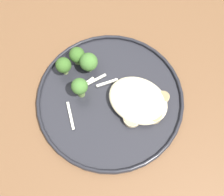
# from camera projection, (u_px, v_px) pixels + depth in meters

# --- Properties ---
(ground) EXTENTS (6.00, 6.00, 0.00)m
(ground) POSITION_uv_depth(u_px,v_px,m) (110.00, 162.00, 1.26)
(ground) COLOR #665B51
(wooden_dining_table) EXTENTS (1.40, 1.00, 0.74)m
(wooden_dining_table) POSITION_uv_depth(u_px,v_px,m) (108.00, 117.00, 0.65)
(wooden_dining_table) COLOR brown
(wooden_dining_table) RESTS_ON ground
(dinner_plate) EXTENTS (0.29, 0.29, 0.02)m
(dinner_plate) POSITION_uv_depth(u_px,v_px,m) (112.00, 100.00, 0.57)
(dinner_plate) COLOR #232328
(dinner_plate) RESTS_ON wooden_dining_table
(noodle_bed) EXTENTS (0.12, 0.09, 0.03)m
(noodle_bed) POSITION_uv_depth(u_px,v_px,m) (138.00, 100.00, 0.55)
(noodle_bed) COLOR beige
(noodle_bed) RESTS_ON dinner_plate
(seared_scallop_tiny_bay) EXTENTS (0.03, 0.03, 0.01)m
(seared_scallop_tiny_bay) POSITION_uv_depth(u_px,v_px,m) (124.00, 104.00, 0.55)
(seared_scallop_tiny_bay) COLOR #DBB77A
(seared_scallop_tiny_bay) RESTS_ON dinner_plate
(seared_scallop_tilted_round) EXTENTS (0.03, 0.03, 0.02)m
(seared_scallop_tilted_round) POSITION_uv_depth(u_px,v_px,m) (138.00, 99.00, 0.55)
(seared_scallop_tilted_round) COLOR beige
(seared_scallop_tilted_round) RESTS_ON dinner_plate
(seared_scallop_on_noodles) EXTENTS (0.02, 0.02, 0.02)m
(seared_scallop_on_noodles) POSITION_uv_depth(u_px,v_px,m) (163.00, 98.00, 0.56)
(seared_scallop_on_noodles) COLOR #DBB77A
(seared_scallop_on_noodles) RESTS_ON dinner_plate
(seared_scallop_half_hidden) EXTENTS (0.03, 0.03, 0.02)m
(seared_scallop_half_hidden) POSITION_uv_depth(u_px,v_px,m) (154.00, 114.00, 0.54)
(seared_scallop_half_hidden) COLOR #E5C689
(seared_scallop_half_hidden) RESTS_ON dinner_plate
(seared_scallop_right_edge) EXTENTS (0.03, 0.03, 0.01)m
(seared_scallop_right_edge) POSITION_uv_depth(u_px,v_px,m) (132.00, 119.00, 0.54)
(seared_scallop_right_edge) COLOR beige
(seared_scallop_right_edge) RESTS_ON dinner_plate
(broccoli_floret_split_head) EXTENTS (0.03, 0.03, 0.06)m
(broccoli_floret_split_head) POSITION_uv_depth(u_px,v_px,m) (80.00, 87.00, 0.54)
(broccoli_floret_split_head) COLOR #7A994C
(broccoli_floret_split_head) RESTS_ON dinner_plate
(broccoli_floret_beside_noodles) EXTENTS (0.03, 0.03, 0.04)m
(broccoli_floret_beside_noodles) POSITION_uv_depth(u_px,v_px,m) (77.00, 55.00, 0.57)
(broccoli_floret_beside_noodles) COLOR #7A994C
(broccoli_floret_beside_noodles) RESTS_ON dinner_plate
(broccoli_floret_near_rim) EXTENTS (0.04, 0.04, 0.05)m
(broccoli_floret_near_rim) POSITION_uv_depth(u_px,v_px,m) (89.00, 62.00, 0.56)
(broccoli_floret_near_rim) COLOR #89A356
(broccoli_floret_near_rim) RESTS_ON dinner_plate
(broccoli_floret_center_pile) EXTENTS (0.03, 0.03, 0.05)m
(broccoli_floret_center_pile) POSITION_uv_depth(u_px,v_px,m) (64.00, 65.00, 0.56)
(broccoli_floret_center_pile) COLOR #89A356
(broccoli_floret_center_pile) RESTS_ON dinner_plate
(onion_sliver_pale_crescent) EXTENTS (0.02, 0.04, 0.00)m
(onion_sliver_pale_crescent) POSITION_uv_depth(u_px,v_px,m) (85.00, 84.00, 0.57)
(onion_sliver_pale_crescent) COLOR silver
(onion_sliver_pale_crescent) RESTS_ON dinner_plate
(onion_sliver_curled_piece) EXTENTS (0.03, 0.04, 0.00)m
(onion_sliver_curled_piece) POSITION_uv_depth(u_px,v_px,m) (96.00, 80.00, 0.58)
(onion_sliver_curled_piece) COLOR silver
(onion_sliver_curled_piece) RESTS_ON dinner_plate
(onion_sliver_long_sliver) EXTENTS (0.03, 0.04, 0.00)m
(onion_sliver_long_sliver) POSITION_uv_depth(u_px,v_px,m) (107.00, 83.00, 0.58)
(onion_sliver_long_sliver) COLOR silver
(onion_sliver_long_sliver) RESTS_ON dinner_plate
(onion_sliver_short_strip) EXTENTS (0.04, 0.04, 0.00)m
(onion_sliver_short_strip) POSITION_uv_depth(u_px,v_px,m) (71.00, 116.00, 0.55)
(onion_sliver_short_strip) COLOR silver
(onion_sliver_short_strip) RESTS_ON dinner_plate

